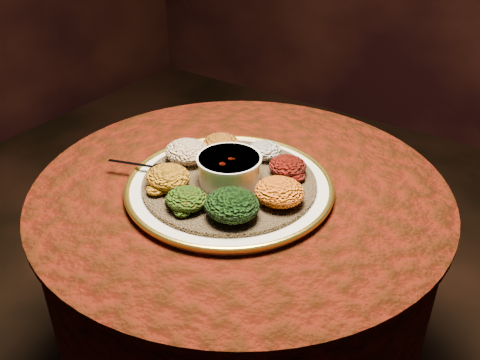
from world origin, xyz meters
The scene contains 13 objects.
table centered at (0.00, 0.00, 0.55)m, with size 0.96×0.96×0.73m.
platter centered at (-0.01, -0.04, 0.75)m, with size 0.47×0.47×0.02m.
injera centered at (-0.01, -0.04, 0.76)m, with size 0.39×0.39×0.01m, color brown.
stew_bowl centered at (-0.01, -0.04, 0.80)m, with size 0.14×0.14×0.06m.
spoon centered at (-0.17, -0.09, 0.77)m, with size 0.15×0.06×0.01m.
portion_ayib centered at (0.00, 0.10, 0.78)m, with size 0.08×0.08×0.04m, color beige.
portion_kitfo centered at (0.09, 0.06, 0.78)m, with size 0.09×0.08×0.04m, color black.
portion_tikil centered at (0.13, -0.05, 0.79)m, with size 0.11×0.10×0.05m, color #C06C10.
portion_gomen centered at (0.08, -0.14, 0.79)m, with size 0.11×0.11×0.05m, color black.
portion_mixveg centered at (-0.02, -0.17, 0.78)m, with size 0.09×0.08×0.04m, color #972209.
portion_kik centered at (-0.10, -0.13, 0.79)m, with size 0.10×0.09×0.05m, color #B4770F.
portion_timatim centered at (-0.14, -0.02, 0.79)m, with size 0.11×0.10×0.05m, color maroon.
portion_shiro centered at (-0.10, 0.06, 0.78)m, with size 0.09×0.09×0.04m, color #9E5313.
Camera 1 is at (0.59, -0.86, 1.40)m, focal length 40.00 mm.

